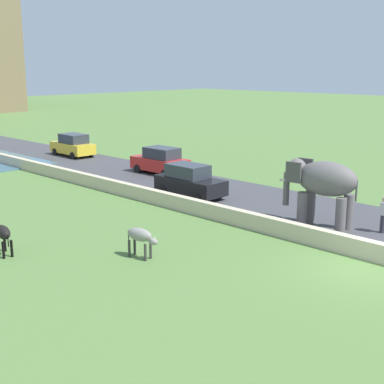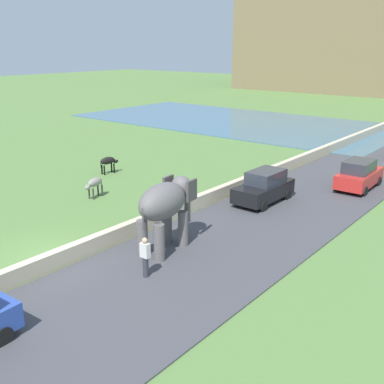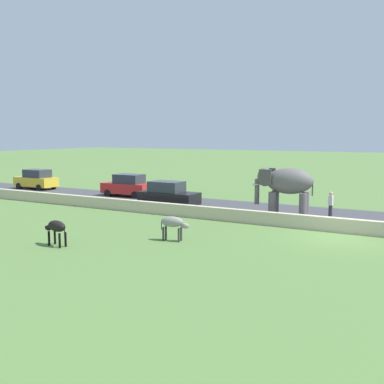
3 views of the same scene
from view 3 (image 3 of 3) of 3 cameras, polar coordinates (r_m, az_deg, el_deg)
ground_plane at (r=23.43m, az=17.26°, el=-5.31°), size 220.00×220.00×0.00m
road_surface at (r=37.20m, az=-12.54°, el=-0.58°), size 7.00×120.00×0.06m
barrier_wall at (r=33.04m, az=-14.36°, el=-1.00°), size 0.40×110.00×0.73m
elephant at (r=27.28m, az=11.42°, el=0.93°), size 1.72×3.55×2.99m
person_beside_elephant at (r=27.85m, az=16.71°, el=-1.52°), size 0.36×0.22×1.63m
car_red at (r=36.66m, az=-7.93°, el=0.78°), size 1.87×4.04×1.80m
car_yellow at (r=43.53m, az=-18.64°, el=1.47°), size 1.87×4.04×1.80m
car_black at (r=30.83m, az=-2.92°, el=-0.36°), size 1.83×4.02×1.80m
cow_black at (r=21.31m, az=-16.40°, el=-4.20°), size 0.60×1.42×1.15m
cow_grey at (r=21.43m, az=-2.32°, el=-3.85°), size 0.62×1.42×1.15m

